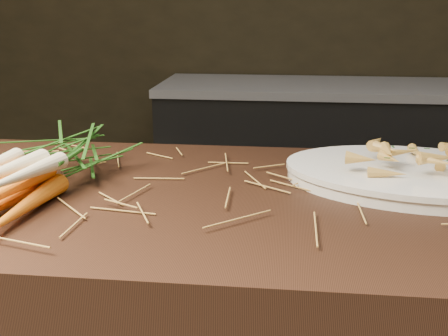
{
  "coord_description": "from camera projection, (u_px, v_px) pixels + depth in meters",
  "views": [
    {
      "loc": [
        0.04,
        -0.68,
        1.24
      ],
      "look_at": [
        -0.07,
        0.26,
        0.96
      ],
      "focal_mm": 45.0,
      "sensor_mm": 36.0,
      "label": 1
    }
  ],
  "objects": [
    {
      "name": "roasted_veg_heap",
      "position": [
        420.0,
        157.0,
        1.07
      ],
      "size": [
        0.27,
        0.22,
        0.06
      ],
      "primitive_type": null,
      "rotation": [
        0.0,
        0.0,
        -0.16
      ],
      "color": "#C07F38",
      "rests_on": "serving_platter"
    },
    {
      "name": "root_veg_bunch",
      "position": [
        44.0,
        166.0,
        1.04
      ],
      "size": [
        0.23,
        0.55,
        0.1
      ],
      "rotation": [
        0.0,
        0.0,
        -0.17
      ],
      "color": "#E75E0F",
      "rests_on": "main_counter"
    },
    {
      "name": "serving_platter",
      "position": [
        418.0,
        178.0,
        1.09
      ],
      "size": [
        0.55,
        0.41,
        0.03
      ],
      "primitive_type": null,
      "rotation": [
        0.0,
        0.0,
        -0.16
      ],
      "color": "white",
      "rests_on": "main_counter"
    },
    {
      "name": "back_counter",
      "position": [
        337.0,
        164.0,
        2.92
      ],
      "size": [
        1.82,
        0.62,
        0.84
      ],
      "color": "black",
      "rests_on": "ground"
    },
    {
      "name": "straw_bedding",
      "position": [
        265.0,
        190.0,
        1.03
      ],
      "size": [
        1.4,
        0.6,
        0.02
      ],
      "primitive_type": null,
      "color": "olive",
      "rests_on": "main_counter"
    }
  ]
}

